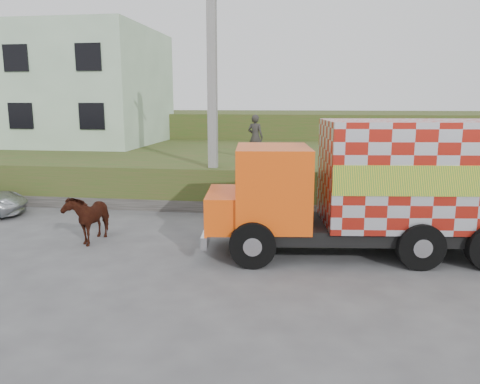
% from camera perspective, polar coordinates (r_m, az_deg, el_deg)
% --- Properties ---
extents(ground, '(120.00, 120.00, 0.00)m').
position_cam_1_polar(ground, '(12.15, -2.93, -7.16)').
color(ground, '#474749').
rests_on(ground, ground).
extents(embankment, '(40.00, 12.00, 1.50)m').
position_cam_1_polar(embankment, '(21.65, 2.21, 2.99)').
color(embankment, '#32531B').
rests_on(embankment, ground).
extents(embankment_far, '(40.00, 12.00, 3.00)m').
position_cam_1_polar(embankment_far, '(33.47, 4.44, 7.12)').
color(embankment_far, '#32531B').
rests_on(embankment_far, ground).
extents(retaining_strip, '(16.00, 0.50, 0.40)m').
position_cam_1_polar(retaining_strip, '(16.49, -6.92, -1.61)').
color(retaining_strip, '#595651').
rests_on(retaining_strip, ground).
extents(building, '(10.00, 8.00, 6.00)m').
position_cam_1_polar(building, '(27.71, -20.77, 11.84)').
color(building, silver).
rests_on(building, embankment).
extents(utility_pole, '(1.20, 0.30, 8.00)m').
position_cam_1_polar(utility_pole, '(16.25, -3.39, 12.04)').
color(utility_pole, gray).
rests_on(utility_pole, ground).
extents(cargo_truck, '(7.71, 3.34, 3.34)m').
position_cam_1_polar(cargo_truck, '(12.02, 16.12, 0.67)').
color(cargo_truck, black).
rests_on(cargo_truck, ground).
extents(cow, '(0.78, 1.63, 1.36)m').
position_cam_1_polar(cow, '(13.47, -17.96, -2.87)').
color(cow, '#32180C').
rests_on(cow, ground).
extents(pedestrian, '(0.75, 0.62, 1.77)m').
position_cam_1_polar(pedestrian, '(18.52, 1.88, 6.70)').
color(pedestrian, '#312F2B').
rests_on(pedestrian, embankment).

